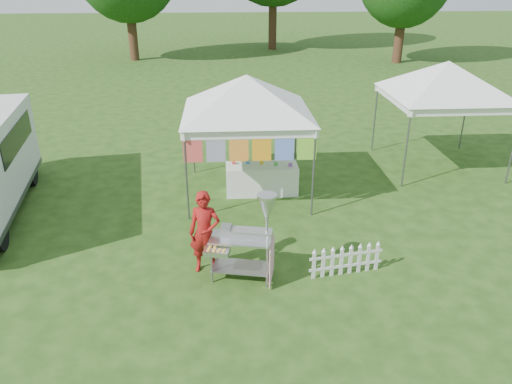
{
  "coord_description": "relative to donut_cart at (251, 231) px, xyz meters",
  "views": [
    {
      "loc": [
        -0.56,
        -8.21,
        5.28
      ],
      "look_at": [
        0.06,
        1.03,
        1.1
      ],
      "focal_mm": 35.0,
      "sensor_mm": 36.0,
      "label": 1
    }
  ],
  "objects": [
    {
      "name": "ground",
      "position": [
        0.14,
        0.43,
        -1.0
      ],
      "size": [
        120.0,
        120.0,
        0.0
      ],
      "primitive_type": "plane",
      "color": "#214012",
      "rests_on": "ground"
    },
    {
      "name": "vendor",
      "position": [
        -0.83,
        0.35,
        -0.2
      ],
      "size": [
        0.64,
        0.47,
        1.62
      ],
      "primitive_type": "imported",
      "rotation": [
        0.0,
        0.0,
        -0.15
      ],
      "color": "maroon",
      "rests_on": "ground"
    },
    {
      "name": "donut_cart",
      "position": [
        0.0,
        0.0,
        0.0
      ],
      "size": [
        1.35,
        0.84,
        1.71
      ],
      "rotation": [
        0.0,
        0.0,
        -0.21
      ],
      "color": "gray",
      "rests_on": "ground"
    },
    {
      "name": "picket_fence",
      "position": [
        1.78,
        0.03,
        -0.72
      ],
      "size": [
        1.42,
        0.27,
        0.56
      ],
      "rotation": [
        0.0,
        0.0,
        0.17
      ],
      "color": "silver",
      "rests_on": "ground"
    },
    {
      "name": "canopy_main",
      "position": [
        0.14,
        3.93,
        1.98
      ],
      "size": [
        4.24,
        4.24,
        3.45
      ],
      "color": "#59595E",
      "rests_on": "ground"
    },
    {
      "name": "canopy_right",
      "position": [
        5.64,
        5.43,
        1.99
      ],
      "size": [
        4.24,
        4.24,
        3.45
      ],
      "color": "#59595E",
      "rests_on": "ground"
    },
    {
      "name": "display_table",
      "position": [
        0.5,
        3.86,
        -0.63
      ],
      "size": [
        1.8,
        0.7,
        0.75
      ],
      "primitive_type": "cube",
      "color": "white",
      "rests_on": "ground"
    }
  ]
}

